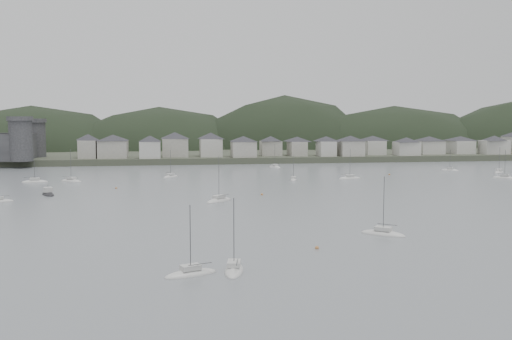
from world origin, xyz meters
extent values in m
plane|color=slate|center=(0.00, 0.00, 0.00)|extent=(900.00, 900.00, 0.00)
cube|color=#383D2D|center=(0.00, 295.00, 1.50)|extent=(900.00, 250.00, 3.00)
ellipsoid|color=black|center=(-110.87, 271.94, -10.14)|extent=(138.98, 92.48, 81.13)
ellipsoid|color=black|center=(-32.30, 272.87, -9.97)|extent=(132.08, 90.41, 79.74)
ellipsoid|color=black|center=(50.65, 272.93, -12.68)|extent=(133.88, 88.37, 101.41)
ellipsoid|color=black|center=(125.95, 267.91, -10.32)|extent=(165.81, 81.78, 82.55)
cylinder|color=#323234|center=(-92.00, 166.00, 12.00)|extent=(10.00, 10.00, 18.00)
cylinder|color=#323234|center=(-92.00, 194.00, 11.50)|extent=(10.00, 10.00, 17.00)
cube|color=#323234|center=(-92.00, 180.00, 9.00)|extent=(3.50, 30.00, 12.00)
cube|color=#9B978D|center=(-65.00, 181.96, 7.29)|extent=(8.34, 12.91, 8.59)
pyramid|color=#2B2B30|center=(-65.00, 181.96, 13.09)|extent=(15.78, 15.78, 3.01)
cube|color=#9B978D|center=(-53.32, 181.32, 7.18)|extent=(13.68, 13.35, 8.36)
pyramid|color=#2B2B30|center=(-53.32, 181.32, 12.82)|extent=(20.07, 20.07, 2.93)
cube|color=#BAB7AE|center=(-35.57, 176.02, 7.04)|extent=(9.78, 10.20, 8.08)
pyramid|color=#2B2B30|center=(-35.57, 176.02, 12.49)|extent=(14.83, 14.83, 2.83)
cube|color=#9B978D|center=(-23.51, 185.65, 7.55)|extent=(12.59, 13.33, 9.09)
pyramid|color=#2B2B30|center=(-23.51, 185.65, 13.68)|extent=(19.24, 19.24, 3.18)
cube|color=#BAB7AE|center=(-5.75, 184.10, 7.43)|extent=(10.74, 12.17, 8.87)
pyramid|color=#2B2B30|center=(-5.75, 184.10, 13.42)|extent=(17.01, 17.01, 3.10)
cube|color=#9B978D|center=(9.92, 177.53, 6.85)|extent=(11.63, 12.09, 7.69)
pyramid|color=#2B2B30|center=(9.92, 177.53, 12.04)|extent=(17.61, 17.61, 2.69)
cube|color=#9B978D|center=(25.25, 186.19, 6.72)|extent=(10.37, 9.35, 7.44)
pyramid|color=#2B2B30|center=(25.25, 186.19, 11.74)|extent=(14.65, 14.65, 2.60)
cube|color=#9B978D|center=(38.63, 183.79, 6.61)|extent=(8.24, 12.20, 7.22)
pyramid|color=#2B2B30|center=(38.63, 183.79, 11.48)|extent=(15.17, 15.17, 2.53)
cube|color=#BAB7AE|center=(52.50, 178.55, 6.73)|extent=(8.06, 10.91, 7.46)
pyramid|color=#2B2B30|center=(52.50, 178.55, 11.77)|extent=(14.08, 14.08, 2.61)
cube|color=#9B978D|center=(64.81, 177.06, 6.83)|extent=(11.73, 11.78, 7.66)
pyramid|color=#2B2B30|center=(64.81, 177.06, 12.00)|extent=(17.46, 17.46, 2.68)
cube|color=#BAB7AE|center=(80.64, 186.91, 6.67)|extent=(10.19, 13.02, 7.33)
pyramid|color=#2B2B30|center=(80.64, 186.91, 11.62)|extent=(17.23, 17.23, 2.57)
cube|color=#BAB7AE|center=(95.55, 178.06, 6.44)|extent=(11.70, 9.81, 6.88)
pyramid|color=#2B2B30|center=(95.55, 178.06, 11.08)|extent=(15.97, 15.97, 2.41)
cube|color=#BAB7AE|center=(112.40, 186.91, 6.50)|extent=(12.83, 12.48, 7.00)
pyramid|color=#2B2B30|center=(112.40, 186.91, 11.22)|extent=(18.79, 18.79, 2.45)
cube|color=#BAB7AE|center=(130.73, 187.42, 6.48)|extent=(11.07, 13.50, 6.97)
pyramid|color=#2B2B30|center=(130.73, 187.42, 11.19)|extent=(18.25, 18.25, 2.44)
cube|color=#BAB7AE|center=(146.02, 179.72, 6.67)|extent=(13.75, 9.12, 7.34)
pyramid|color=#2B2B30|center=(146.02, 179.72, 11.62)|extent=(16.97, 16.97, 2.57)
ellipsoid|color=silver|center=(-18.09, -18.96, 0.05)|extent=(4.20, 8.81, 1.69)
cube|color=beige|center=(-18.09, -18.96, 1.20)|extent=(2.37, 3.25, 0.70)
cylinder|color=#3F3F42|center=(-18.09, -18.96, 5.49)|extent=(0.12, 0.12, 10.58)
cylinder|color=#3F3F42|center=(-17.82, -20.46, 1.75)|extent=(0.79, 3.76, 0.10)
ellipsoid|color=silver|center=(17.26, 97.90, 0.05)|extent=(3.83, 7.15, 1.36)
cube|color=beige|center=(17.26, 97.90, 1.03)|extent=(2.05, 2.69, 0.70)
cylinder|color=#3F3F42|center=(17.26, 97.90, 4.47)|extent=(0.12, 0.12, 8.53)
cylinder|color=#3F3F42|center=(16.96, 99.08, 1.58)|extent=(0.87, 3.00, 0.10)
ellipsoid|color=silver|center=(106.33, 111.81, 0.05)|extent=(7.77, 7.55, 1.64)
cube|color=beige|center=(106.33, 111.81, 1.17)|extent=(3.33, 3.29, 0.70)
cylinder|color=#3F3F42|center=(106.33, 111.81, 5.33)|extent=(0.12, 0.12, 10.26)
cylinder|color=#3F3F42|center=(105.25, 112.83, 1.72)|extent=(2.75, 2.61, 0.10)
ellipsoid|color=silver|center=(38.75, 99.11, 0.05)|extent=(8.94, 3.97, 1.73)
cube|color=beige|center=(38.75, 99.11, 1.21)|extent=(3.26, 2.31, 0.70)
cylinder|color=#3F3F42|center=(38.75, 99.11, 5.59)|extent=(0.12, 0.12, 10.79)
cylinder|color=#3F3F42|center=(37.22, 99.33, 1.76)|extent=(3.86, 0.65, 0.10)
ellipsoid|color=silver|center=(-60.90, 105.42, 0.05)|extent=(8.93, 7.67, 1.80)
cube|color=beige|center=(-60.90, 105.42, 1.25)|extent=(3.70, 3.46, 0.70)
cylinder|color=#3F3F42|center=(-60.90, 105.42, 5.82)|extent=(0.12, 0.12, 11.23)
cylinder|color=#3F3F42|center=(-62.20, 104.45, 1.80)|extent=(3.30, 2.49, 0.10)
ellipsoid|color=silver|center=(-73.01, 105.14, 0.05)|extent=(8.84, 3.03, 1.76)
cube|color=beige|center=(-73.01, 105.14, 1.23)|extent=(3.12, 2.01, 0.70)
cylinder|color=#3F3F42|center=(-73.01, 105.14, 5.68)|extent=(0.12, 0.12, 10.97)
cylinder|color=#3F3F42|center=(-74.59, 105.18, 1.78)|extent=(3.95, 0.20, 0.10)
ellipsoid|color=silver|center=(95.98, 91.87, 0.05)|extent=(8.18, 6.89, 1.64)
cube|color=beige|center=(95.98, 91.87, 1.17)|extent=(3.38, 3.13, 0.70)
cylinder|color=#3F3F42|center=(95.98, 91.87, 5.32)|extent=(0.12, 0.12, 10.23)
cylinder|color=#3F3F42|center=(94.78, 91.01, 1.72)|extent=(3.05, 2.22, 0.10)
ellipsoid|color=silver|center=(91.12, 123.69, 0.05)|extent=(7.04, 5.63, 1.39)
cube|color=beige|center=(91.12, 123.69, 1.04)|extent=(2.87, 2.60, 0.70)
cylinder|color=#3F3F42|center=(91.12, 123.69, 4.54)|extent=(0.12, 0.12, 8.68)
cylinder|color=#3F3F42|center=(90.07, 123.01, 1.59)|extent=(2.68, 1.78, 0.10)
cylinder|color=#3F3F42|center=(-70.68, 58.14, 1.62)|extent=(3.19, 0.89, 0.10)
ellipsoid|color=silver|center=(-26.28, 114.93, 0.05)|extent=(7.00, 7.92, 1.61)
cube|color=beige|center=(-26.28, 114.93, 1.15)|extent=(3.13, 3.31, 0.70)
cylinder|color=#3F3F42|center=(-26.28, 114.93, 5.23)|extent=(0.12, 0.12, 10.06)
cylinder|color=#3F3F42|center=(-27.17, 116.07, 1.70)|extent=(2.32, 2.91, 0.10)
ellipsoid|color=silver|center=(-13.93, 50.35, 0.05)|extent=(8.84, 9.00, 1.91)
cube|color=beige|center=(-13.93, 50.35, 1.31)|extent=(3.84, 3.87, 0.70)
cylinder|color=#3F3F42|center=(-13.93, 50.35, 6.17)|extent=(0.12, 0.12, 11.94)
cylinder|color=#3F3F42|center=(-12.73, 49.11, 1.86)|extent=(3.06, 3.16, 0.10)
ellipsoid|color=silver|center=(20.44, 150.00, 0.05)|extent=(5.53, 8.69, 1.66)
cube|color=beige|center=(20.44, 150.00, 1.18)|extent=(2.77, 3.37, 0.70)
cylinder|color=#3F3F42|center=(20.44, 150.00, 5.38)|extent=(0.12, 0.12, 10.36)
cylinder|color=#3F3F42|center=(20.99, 151.39, 1.73)|extent=(1.47, 3.50, 0.10)
ellipsoid|color=silver|center=(-24.42, -20.00, 0.05)|extent=(8.30, 5.14, 1.58)
cube|color=beige|center=(-24.42, -20.00, 1.14)|extent=(3.20, 2.60, 0.70)
cylinder|color=#3F3F42|center=(-24.42, -20.00, 5.14)|extent=(0.12, 0.12, 9.89)
cylinder|color=#3F3F42|center=(-23.08, -20.50, 1.69)|extent=(3.37, 1.34, 0.10)
ellipsoid|color=silver|center=(13.07, 2.11, 0.05)|extent=(8.53, 7.87, 1.76)
cube|color=beige|center=(13.07, 2.11, 1.23)|extent=(3.60, 3.48, 0.70)
cylinder|color=#3F3F42|center=(13.07, 2.11, 5.71)|extent=(0.12, 0.12, 11.01)
cylinder|color=#3F3F42|center=(14.28, 3.14, 1.78)|extent=(3.08, 2.65, 0.10)
ellipsoid|color=black|center=(-61.75, 70.55, 0.05)|extent=(5.77, 8.43, 1.75)
cube|color=beige|center=(-61.75, 70.55, 1.57)|extent=(2.99, 3.07, 1.40)
cylinder|color=#3F3F42|center=(-61.75, 70.55, 2.47)|extent=(0.10, 0.10, 1.20)
sphere|color=#B7743D|center=(-43.56, 82.74, 0.15)|extent=(0.70, 0.70, 0.70)
sphere|color=#B7743D|center=(58.68, 110.45, 0.15)|extent=(0.70, 0.70, 0.70)
sphere|color=#B7743D|center=(-2.43, -7.06, 0.15)|extent=(0.70, 0.70, 0.70)
sphere|color=#B7743D|center=(-0.51, 60.98, 0.15)|extent=(0.70, 0.70, 0.70)
camera|label=1|loc=(-27.47, -98.75, 22.23)|focal=39.56mm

